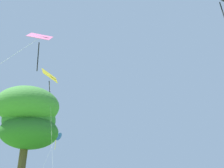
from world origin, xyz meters
TOP-DOWN VIEW (x-y plane):
  - kite_blue_delta at (-11.07, 31.52)m, footprint 1.75×6.86m
  - kite_pink_low at (-6.37, 7.96)m, footprint 2.10×7.62m
  - kite_yellow_diamond at (-10.52, 23.90)m, footprint 4.88×9.37m
  - kite_black_large at (8.29, 15.81)m, footprint 2.27×8.77m
  - tree_right_cluster at (-12.13, 22.93)m, footprint 7.06×7.38m

SIDE VIEW (x-z plane):
  - kite_blue_delta at x=-11.07m, z-range 2.99..10.54m
  - tree_right_cluster at x=-12.13m, z-range 1.94..12.75m
  - kite_pink_low at x=-6.37m, z-range 3.48..12.37m
  - kite_yellow_diamond at x=-10.52m, z-range 5.34..19.38m
  - kite_black_large at x=8.29m, z-range 7.76..26.94m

